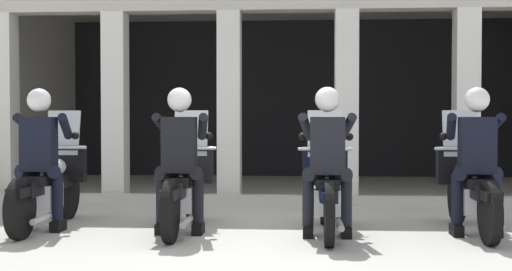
{
  "coord_description": "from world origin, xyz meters",
  "views": [
    {
      "loc": [
        0.53,
        -7.37,
        1.28
      ],
      "look_at": [
        0.0,
        0.26,
        1.06
      ],
      "focal_mm": 46.83,
      "sensor_mm": 36.0,
      "label": 1
    }
  ],
  "objects_px": {
    "motorcycle_center_left": "(185,185)",
    "motorcycle_center_right": "(326,187)",
    "motorcycle_far_left": "(50,184)",
    "police_officer_far_left": "(40,147)",
    "motorcycle_far_right": "(469,186)",
    "police_officer_center_left": "(180,148)",
    "police_officer_far_right": "(476,148)",
    "police_officer_center_right": "(327,148)"
  },
  "relations": [
    {
      "from": "police_officer_center_left",
      "to": "motorcycle_far_left",
      "type": "bearing_deg",
      "value": 163.75
    },
    {
      "from": "motorcycle_center_left",
      "to": "motorcycle_center_right",
      "type": "xyz_separation_m",
      "value": [
        1.58,
        -0.09,
        0.0
      ]
    },
    {
      "from": "police_officer_center_right",
      "to": "motorcycle_far_right",
      "type": "height_order",
      "value": "police_officer_center_right"
    },
    {
      "from": "police_officer_far_left",
      "to": "police_officer_center_right",
      "type": "distance_m",
      "value": 3.17
    },
    {
      "from": "police_officer_far_left",
      "to": "police_officer_center_left",
      "type": "relative_size",
      "value": 1.0
    },
    {
      "from": "police_officer_far_left",
      "to": "police_officer_far_right",
      "type": "height_order",
      "value": "same"
    },
    {
      "from": "police_officer_center_right",
      "to": "motorcycle_far_right",
      "type": "relative_size",
      "value": 0.78
    },
    {
      "from": "motorcycle_far_left",
      "to": "motorcycle_center_left",
      "type": "height_order",
      "value": "same"
    },
    {
      "from": "police_officer_far_left",
      "to": "motorcycle_far_right",
      "type": "relative_size",
      "value": 0.78
    },
    {
      "from": "police_officer_far_left",
      "to": "motorcycle_center_left",
      "type": "xyz_separation_m",
      "value": [
        1.59,
        0.2,
        -0.44
      ]
    },
    {
      "from": "police_officer_far_left",
      "to": "police_officer_far_right",
      "type": "relative_size",
      "value": 1.0
    },
    {
      "from": "motorcycle_center_left",
      "to": "motorcycle_center_right",
      "type": "bearing_deg",
      "value": -6.5
    },
    {
      "from": "motorcycle_far_right",
      "to": "police_officer_far_right",
      "type": "bearing_deg",
      "value": -84.95
    },
    {
      "from": "police_officer_far_right",
      "to": "police_officer_center_left",
      "type": "bearing_deg",
      "value": -172.98
    },
    {
      "from": "police_officer_far_left",
      "to": "motorcycle_far_right",
      "type": "distance_m",
      "value": 4.78
    },
    {
      "from": "motorcycle_far_left",
      "to": "motorcycle_center_left",
      "type": "bearing_deg",
      "value": -4.43
    },
    {
      "from": "motorcycle_center_right",
      "to": "motorcycle_far_right",
      "type": "relative_size",
      "value": 1.0
    },
    {
      "from": "motorcycle_center_left",
      "to": "police_officer_far_right",
      "type": "relative_size",
      "value": 1.29
    },
    {
      "from": "motorcycle_center_right",
      "to": "motorcycle_center_left",
      "type": "bearing_deg",
      "value": -178.1
    },
    {
      "from": "motorcycle_far_left",
      "to": "police_officer_far_left",
      "type": "height_order",
      "value": "police_officer_far_left"
    },
    {
      "from": "motorcycle_far_left",
      "to": "police_officer_center_left",
      "type": "height_order",
      "value": "police_officer_center_left"
    },
    {
      "from": "police_officer_far_right",
      "to": "motorcycle_far_left",
      "type": "bearing_deg",
      "value": -177.92
    },
    {
      "from": "motorcycle_center_right",
      "to": "police_officer_far_right",
      "type": "relative_size",
      "value": 1.29
    },
    {
      "from": "motorcycle_far_left",
      "to": "police_officer_far_right",
      "type": "height_order",
      "value": "police_officer_far_right"
    },
    {
      "from": "motorcycle_center_right",
      "to": "motorcycle_far_right",
      "type": "bearing_deg",
      "value": 11.57
    },
    {
      "from": "police_officer_center_right",
      "to": "police_officer_far_left",
      "type": "bearing_deg",
      "value": -177.95
    },
    {
      "from": "motorcycle_far_left",
      "to": "police_officer_far_right",
      "type": "xyz_separation_m",
      "value": [
        4.75,
        -0.27,
        0.44
      ]
    },
    {
      "from": "police_officer_far_right",
      "to": "motorcycle_center_left",
      "type": "bearing_deg",
      "value": -178.11
    },
    {
      "from": "motorcycle_far_left",
      "to": "police_officer_center_right",
      "type": "height_order",
      "value": "police_officer_center_right"
    },
    {
      "from": "motorcycle_far_right",
      "to": "motorcycle_center_left",
      "type": "bearing_deg",
      "value": -172.98
    },
    {
      "from": "motorcycle_far_left",
      "to": "police_officer_center_left",
      "type": "bearing_deg",
      "value": -14.47
    },
    {
      "from": "motorcycle_center_right",
      "to": "motorcycle_far_right",
      "type": "height_order",
      "value": "same"
    },
    {
      "from": "motorcycle_center_left",
      "to": "motorcycle_center_right",
      "type": "distance_m",
      "value": 1.59
    },
    {
      "from": "motorcycle_center_left",
      "to": "police_officer_center_left",
      "type": "xyz_separation_m",
      "value": [
        -0.0,
        -0.28,
        0.44
      ]
    },
    {
      "from": "motorcycle_center_right",
      "to": "police_officer_center_right",
      "type": "height_order",
      "value": "police_officer_center_right"
    },
    {
      "from": "motorcycle_far_right",
      "to": "police_officer_far_right",
      "type": "distance_m",
      "value": 0.52
    },
    {
      "from": "motorcycle_far_left",
      "to": "police_officer_far_left",
      "type": "bearing_deg",
      "value": -91.84
    },
    {
      "from": "motorcycle_far_right",
      "to": "motorcycle_far_left",
      "type": "bearing_deg",
      "value": -174.5
    },
    {
      "from": "motorcycle_far_left",
      "to": "police_officer_center_left",
      "type": "relative_size",
      "value": 1.29
    },
    {
      "from": "motorcycle_center_right",
      "to": "police_officer_center_left",
      "type": "bearing_deg",
      "value": -167.89
    },
    {
      "from": "police_officer_far_left",
      "to": "motorcycle_center_right",
      "type": "xyz_separation_m",
      "value": [
        3.17,
        0.12,
        -0.44
      ]
    },
    {
      "from": "motorcycle_far_left",
      "to": "motorcycle_far_right",
      "type": "xyz_separation_m",
      "value": [
        4.75,
        0.02,
        0.0
      ]
    }
  ]
}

